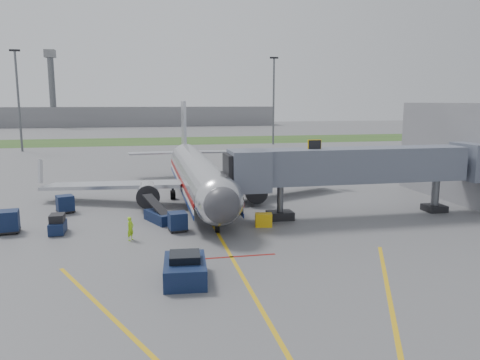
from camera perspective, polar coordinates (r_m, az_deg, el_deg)
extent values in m
plane|color=#565659|center=(35.01, -2.28, -7.28)|extent=(400.00, 400.00, 0.00)
cube|color=#2D4C1E|center=(123.61, -9.14, 4.72)|extent=(300.00, 25.00, 0.01)
cube|color=gold|center=(33.13, -1.71, -8.26)|extent=(0.25, 50.00, 0.01)
cube|color=maroon|center=(31.26, -1.06, -9.36)|extent=(6.00, 0.25, 0.01)
cube|color=gold|center=(21.60, -12.49, -18.65)|extent=(9.52, 20.04, 0.01)
cube|color=gold|center=(24.43, 18.13, -15.44)|extent=(9.52, 20.04, 0.01)
cylinder|color=silver|center=(48.95, -5.17, 0.77)|extent=(3.80, 28.00, 3.80)
sphere|color=silver|center=(35.30, -2.57, -2.62)|extent=(3.80, 3.80, 3.80)
sphere|color=#38383D|center=(34.04, -2.23, -3.07)|extent=(2.74, 2.74, 2.74)
cube|color=black|center=(34.80, -2.48, -1.87)|extent=(2.20, 1.20, 0.55)
cone|color=silver|center=(65.23, -6.83, 2.93)|extent=(3.80, 5.00, 3.80)
cube|color=#B7BAC1|center=(64.40, -6.86, 6.42)|extent=(0.35, 4.20, 7.00)
cube|color=#B7BAC1|center=(48.89, -15.10, -0.60)|extent=(15.10, 8.59, 1.13)
cube|color=#B7BAC1|center=(50.74, 4.42, 0.06)|extent=(15.10, 8.59, 1.13)
cylinder|color=silver|center=(45.92, -11.18, -1.66)|extent=(2.10, 3.60, 2.10)
cylinder|color=silver|center=(47.13, 1.56, -1.20)|extent=(2.10, 3.60, 2.10)
cube|color=maroon|center=(49.25, -2.95, 0.44)|extent=(0.05, 28.00, 0.45)
cube|color=navy|center=(49.40, -2.94, -0.59)|extent=(0.05, 28.00, 0.35)
cylinder|color=black|center=(36.83, -2.79, -5.95)|extent=(0.28, 0.70, 0.70)
cylinder|color=black|center=(49.61, -8.19, -1.81)|extent=(0.50, 1.00, 1.00)
cylinder|color=black|center=(50.18, -2.25, -1.59)|extent=(0.50, 1.00, 1.00)
cube|color=slate|center=(42.66, 14.04, 1.81)|extent=(20.00, 3.00, 3.00)
cube|color=slate|center=(39.46, 1.08, 1.19)|extent=(3.20, 3.60, 3.40)
cube|color=black|center=(39.21, -0.63, 1.14)|extent=(1.60, 3.00, 2.80)
cube|color=#E7B20D|center=(40.89, 9.06, 4.19)|extent=(1.20, 0.15, 1.00)
cylinder|color=#595B60|center=(40.67, 4.92, -2.67)|extent=(0.56, 0.56, 3.10)
cube|color=black|center=(40.94, 4.90, -4.31)|extent=(2.20, 1.60, 0.70)
cylinder|color=#595B60|center=(47.13, 22.69, -1.69)|extent=(0.70, 0.70, 3.10)
cube|color=black|center=(47.37, 22.60, -3.18)|extent=(1.80, 1.80, 0.60)
cube|color=slate|center=(49.05, 26.79, 2.04)|extent=(3.00, 4.00, 3.40)
cylinder|color=#595B60|center=(105.97, -25.38, 8.57)|extent=(0.44, 0.44, 20.00)
cube|color=black|center=(106.44, -25.78, 14.05)|extent=(2.00, 0.40, 0.40)
cylinder|color=#595B60|center=(112.28, 4.11, 9.45)|extent=(0.44, 0.44, 20.00)
cube|color=black|center=(112.73, 4.18, 14.64)|extent=(2.00, 0.40, 0.40)
cube|color=slate|center=(203.22, -13.07, 7.57)|extent=(120.00, 14.00, 8.00)
cylinder|color=#595B60|center=(201.11, -21.91, 9.97)|extent=(2.40, 2.40, 28.00)
cube|color=slate|center=(201.91, -22.17, 14.08)|extent=(4.00, 4.00, 3.00)
cube|color=#0C1E38|center=(27.41, -6.72, -10.89)|extent=(2.66, 4.05, 1.18)
cube|color=black|center=(27.16, -6.75, -9.40)|extent=(1.85, 1.85, 0.54)
cylinder|color=black|center=(26.18, -8.85, -12.32)|extent=(0.30, 0.88, 0.86)
cylinder|color=black|center=(26.18, -4.51, -12.23)|extent=(0.30, 0.88, 0.86)
cylinder|color=black|center=(28.79, -8.70, -10.26)|extent=(0.30, 0.88, 0.86)
cylinder|color=black|center=(28.80, -4.79, -10.17)|extent=(0.30, 0.88, 0.86)
cube|color=#0C1E38|center=(39.20, -21.34, -5.38)|extent=(1.14, 2.17, 0.87)
cube|color=black|center=(39.03, -21.40, -4.34)|extent=(1.05, 1.39, 0.61)
cylinder|color=black|center=(38.60, -22.13, -6.06)|extent=(0.19, 0.43, 0.43)
cylinder|color=black|center=(38.45, -20.86, -6.04)|extent=(0.19, 0.43, 0.43)
cylinder|color=black|center=(40.08, -21.75, -5.47)|extent=(0.19, 0.43, 0.43)
cylinder|color=black|center=(39.94, -20.52, -5.45)|extent=(0.19, 0.43, 0.43)
cube|color=#0C1E38|center=(40.73, -26.45, -4.47)|extent=(1.81, 1.81, 1.59)
cube|color=black|center=(40.91, -26.37, -5.54)|extent=(1.87, 1.87, 0.12)
cylinder|color=black|center=(40.26, -25.58, -5.78)|extent=(0.27, 0.32, 0.29)
cylinder|color=black|center=(41.59, -27.12, -5.42)|extent=(0.27, 0.32, 0.29)
cylinder|color=black|center=(41.45, -25.43, -5.34)|extent=(0.27, 0.32, 0.29)
cube|color=#0C1E38|center=(46.01, -20.54, -2.67)|extent=(1.84, 1.84, 1.44)
cube|color=black|center=(46.16, -20.49, -3.54)|extent=(1.90, 1.90, 0.11)
cylinder|color=black|center=(45.54, -21.04, -3.79)|extent=(0.28, 0.31, 0.26)
cylinder|color=black|center=(45.74, -19.67, -3.65)|extent=(0.28, 0.31, 0.26)
cylinder|color=black|center=(46.61, -21.29, -3.51)|extent=(0.28, 0.31, 0.26)
cylinder|color=black|center=(46.80, -19.95, -3.38)|extent=(0.28, 0.31, 0.26)
cube|color=#0C1E38|center=(37.35, -7.61, -4.95)|extent=(1.54, 1.54, 1.36)
cube|color=black|center=(37.53, -7.59, -5.95)|extent=(1.58, 1.58, 0.11)
cylinder|color=black|center=(36.94, -8.22, -6.28)|extent=(0.23, 0.27, 0.25)
cylinder|color=black|center=(37.15, -6.62, -6.15)|extent=(0.23, 0.27, 0.25)
cylinder|color=black|center=(37.93, -8.54, -5.86)|extent=(0.23, 0.27, 0.25)
cylinder|color=black|center=(38.14, -6.98, -5.74)|extent=(0.23, 0.27, 0.25)
cube|color=#0C1E38|center=(40.44, -9.77, -4.47)|extent=(2.67, 3.75, 0.88)
cube|color=black|center=(40.65, -10.11, -3.06)|extent=(2.40, 3.94, 1.37)
cylinder|color=black|center=(39.17, -9.59, -5.17)|extent=(0.42, 0.58, 0.54)
cylinder|color=black|center=(39.59, -8.32, -4.98)|extent=(0.42, 0.58, 0.54)
cylinder|color=black|center=(41.39, -11.15, -4.42)|extent=(0.42, 0.58, 0.54)
cylinder|color=black|center=(41.79, -9.93, -4.25)|extent=(0.42, 0.58, 0.54)
cube|color=#E7B20D|center=(38.50, 2.88, -4.89)|extent=(1.50, 1.14, 1.09)
cylinder|color=black|center=(38.57, 2.21, -5.48)|extent=(0.23, 0.30, 0.27)
cylinder|color=black|center=(38.64, 3.55, -5.47)|extent=(0.23, 0.30, 0.27)
imported|color=#9EE21A|center=(35.54, -13.21, -5.80)|extent=(0.72, 0.77, 1.77)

